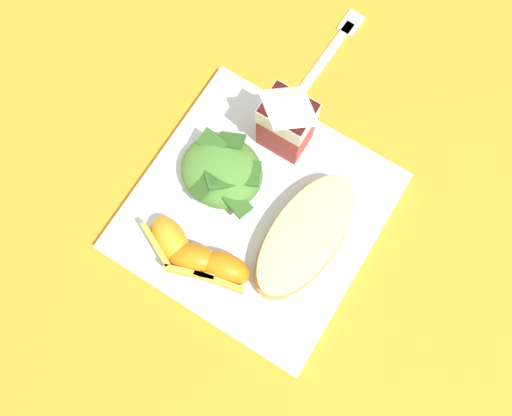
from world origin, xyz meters
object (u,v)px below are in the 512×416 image
Objects in this scene: green_salad_pile at (222,171)px; cheesy_pizza_bread at (305,236)px; orange_wedge_front at (169,240)px; orange_wedge_rear at (224,270)px; milk_carton at (287,120)px; orange_wedge_middle at (194,261)px; white_plate at (256,212)px; metal_fork at (328,55)px.

cheesy_pizza_bread is at bearing -6.84° from green_salad_pile.
orange_wedge_front is (-0.01, -0.10, -0.00)m from green_salad_pile.
orange_wedge_front is 0.07m from orange_wedge_rear.
milk_carton is at bearing 131.46° from cheesy_pizza_bread.
milk_carton is 0.19m from orange_wedge_middle.
metal_fork is at bearing 98.13° from white_plate.
milk_carton reaches higher than orange_wedge_rear.
orange_wedge_rear is 0.32m from metal_fork.
milk_carton reaches higher than orange_wedge_middle.
green_salad_pile is (-0.12, 0.01, 0.00)m from cheesy_pizza_bread.
metal_fork is at bearing 84.68° from orange_wedge_front.
orange_wedge_rear is 0.35× the size of metal_fork.
orange_wedge_middle is at bearing -105.60° from white_plate.
milk_carton is 0.19m from orange_wedge_front.
cheesy_pizza_bread is 2.64× the size of orange_wedge_rear.
orange_wedge_rear is at bearing -124.92° from cheesy_pizza_bread.
white_plate is 4.08× the size of orange_wedge_middle.
orange_wedge_rear reaches higher than cheesy_pizza_bread.
orange_wedge_rear reaches higher than white_plate.
metal_fork is (-0.03, 0.23, -0.01)m from white_plate.
green_salad_pile is 0.22m from metal_fork.
orange_wedge_front is (-0.06, -0.09, 0.03)m from white_plate.
orange_wedge_middle is at bearing -135.09° from cheesy_pizza_bread.
orange_wedge_middle reaches higher than metal_fork.
orange_wedge_front is at bearing -146.26° from cheesy_pizza_bread.
white_plate reaches higher than metal_fork.
metal_fork is at bearing 96.36° from milk_carton.
orange_wedge_middle reaches higher than white_plate.
orange_wedge_rear is at bearing 15.18° from orange_wedge_middle.
orange_wedge_front is 1.01× the size of orange_wedge_middle.
metal_fork is at bearing 91.35° from orange_wedge_middle.
milk_carton is 1.66× the size of orange_wedge_rear.
metal_fork is at bearing 97.60° from orange_wedge_rear.
white_plate is at bearing 53.93° from orange_wedge_front.
orange_wedge_front is 0.37× the size of metal_fork.
green_salad_pile is at bearing 173.16° from cheesy_pizza_bread.
orange_wedge_middle is 0.04m from orange_wedge_rear.
green_salad_pile reaches higher than orange_wedge_rear.
white_plate is 1.60× the size of cheesy_pizza_bread.
green_salad_pile is at bearing -115.47° from milk_carton.
orange_wedge_rear is (0.07, -0.10, -0.00)m from green_salad_pile.
cheesy_pizza_bread is (0.07, -0.00, 0.03)m from white_plate.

